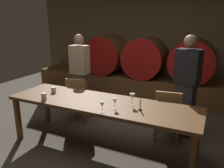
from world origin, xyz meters
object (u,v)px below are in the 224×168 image
(wine_barrel_right, at_px, (193,61))
(wine_glass_right, at_px, (132,97))
(wine_barrel_center, at_px, (146,57))
(cup_left, at_px, (54,90))
(guest_right, at_px, (186,86))
(wine_glass_left, at_px, (102,104))
(dining_table, at_px, (101,106))
(cup_right, at_px, (44,96))
(chair_left, at_px, (78,97))
(candle_center, at_px, (140,107))
(wine_barrel_left, at_px, (107,55))
(guest_left, at_px, (80,72))
(wine_glass_center, at_px, (115,101))
(chair_right, at_px, (168,113))

(wine_barrel_right, xyz_separation_m, wine_glass_right, (-0.52, -2.62, -0.13))
(wine_barrel_center, relative_size, wine_barrel_right, 1.00)
(cup_left, bearing_deg, guest_right, 24.55)
(wine_glass_left, bearing_deg, dining_table, 120.68)
(cup_right, bearing_deg, chair_left, 91.75)
(wine_glass_left, relative_size, cup_right, 1.45)
(candle_center, bearing_deg, wine_barrel_left, 124.16)
(guest_left, xyz_separation_m, wine_glass_center, (1.45, -1.34, 0.02))
(chair_left, bearing_deg, guest_left, -69.20)
(wine_barrel_center, bearing_deg, wine_glass_center, -81.20)
(wine_glass_left, relative_size, wine_glass_center, 1.04)
(wine_barrel_left, distance_m, dining_table, 2.96)
(wine_barrel_center, bearing_deg, cup_right, -103.09)
(dining_table, relative_size, chair_left, 3.31)
(dining_table, xyz_separation_m, guest_right, (1.09, 0.99, 0.18))
(dining_table, bearing_deg, wine_barrel_right, 69.66)
(guest_right, bearing_deg, wine_barrel_left, -20.27)
(candle_center, bearing_deg, wine_barrel_center, 105.79)
(wine_barrel_left, xyz_separation_m, candle_center, (1.85, -2.73, -0.22))
(candle_center, bearing_deg, guest_left, 144.99)
(wine_glass_left, distance_m, wine_glass_center, 0.22)
(dining_table, xyz_separation_m, cup_left, (-0.94, 0.06, 0.11))
(wine_barrel_center, distance_m, chair_left, 2.19)
(candle_center, height_order, wine_glass_center, candle_center)
(guest_right, bearing_deg, chair_right, 74.49)
(guest_right, xyz_separation_m, cup_right, (-1.92, -1.28, -0.07))
(candle_center, bearing_deg, chair_left, 153.91)
(wine_barrel_right, distance_m, dining_table, 2.87)
(guest_right, bearing_deg, dining_table, 58.17)
(candle_center, xyz_separation_m, cup_left, (-1.57, 0.12, -0.00))
(wine_barrel_left, height_order, dining_table, wine_barrel_left)
(guest_left, bearing_deg, chair_left, 120.93)
(wine_barrel_right, relative_size, wine_glass_left, 6.54)
(wine_barrel_left, height_order, wine_glass_center, wine_barrel_left)
(guest_left, xyz_separation_m, guest_right, (2.24, -0.21, 0.03))
(cup_right, bearing_deg, chair_right, 28.77)
(wine_barrel_right, relative_size, wine_glass_right, 5.63)
(wine_barrel_center, height_order, guest_left, guest_left)
(wine_barrel_center, distance_m, dining_table, 2.70)
(guest_left, relative_size, wine_glass_right, 9.27)
(wine_barrel_center, height_order, wine_glass_right, wine_barrel_center)
(dining_table, distance_m, wine_glass_right, 0.52)
(wine_barrel_left, height_order, chair_right, wine_barrel_left)
(wine_barrel_center, height_order, cup_left, wine_barrel_center)
(wine_barrel_right, distance_m, wine_glass_left, 3.13)
(wine_barrel_left, relative_size, wine_glass_right, 5.63)
(wine_glass_center, distance_m, cup_left, 1.25)
(wine_barrel_right, bearing_deg, wine_barrel_center, 180.00)
(wine_barrel_right, relative_size, wine_glass_center, 6.77)
(wine_barrel_center, relative_size, guest_right, 0.59)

